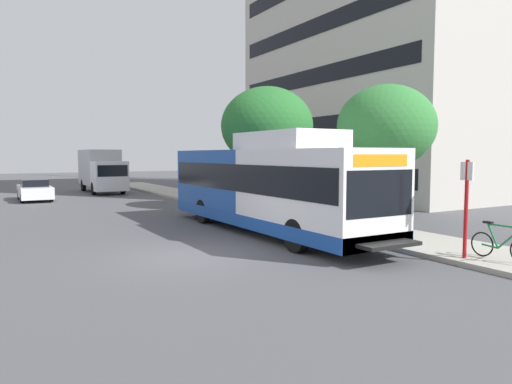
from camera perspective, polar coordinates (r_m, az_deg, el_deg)
The scene contains 11 objects.
ground_plane at distance 20.91m, azimuth -16.12°, elevation -3.50°, with size 120.00×120.00×0.00m, color #4C4C51.
sidewalk_curb at distance 21.86m, azimuth 3.33°, elevation -2.79°, with size 3.00×56.00×0.14m, color #A8A399.
transit_bus at distance 17.21m, azimuth 1.38°, elevation 0.69°, with size 2.58×12.25×3.65m.
bus_stop_sign_pole at distance 13.46m, azimuth 24.27°, elevation -1.02°, with size 0.10×0.36×2.60m.
bicycle_parked at distance 13.70m, azimuth 27.81°, elevation -5.65°, with size 0.52×1.76×1.02m.
street_tree_near_stop at distance 18.19m, azimuth 15.59°, elevation 7.69°, with size 3.63×3.63×5.33m.
street_tree_mid_block at distance 24.59m, azimuth 1.35°, elevation 8.03°, with size 4.80×4.80×6.26m.
parked_car_far_lane at distance 32.52m, azimuth -25.40°, elevation 0.24°, with size 1.80×4.50×1.33m.
box_truck_background at distance 37.58m, azimuth -18.33°, elevation 2.62°, with size 2.32×7.01×3.25m.
apartment_tower_backdrop at distance 36.99m, azimuth 15.64°, elevation 19.99°, with size 12.77×18.98×25.61m.
lattice_comm_tower at distance 50.56m, azimuth 6.39°, elevation 13.89°, with size 1.10×1.10×32.96m.
Camera 1 is at (-4.92, -12.12, 2.87)m, focal length 32.78 mm.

